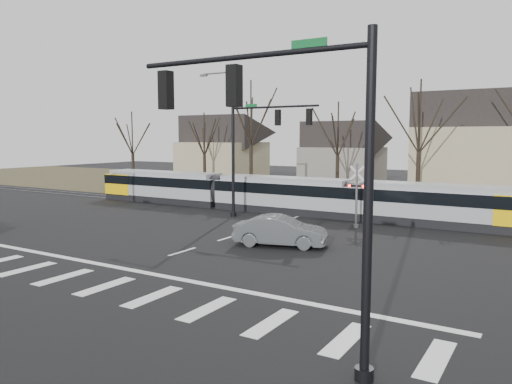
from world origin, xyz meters
The scene contains 15 objects.
ground centered at (0.00, 0.00, 0.00)m, with size 140.00×140.00×0.00m, color black.
grass_verge centered at (0.00, 32.00, 0.01)m, with size 140.00×28.00×0.01m, color #38331E.
crosswalk centered at (0.00, -4.00, 0.01)m, with size 27.00×2.60×0.01m.
stop_line centered at (0.00, -1.80, 0.01)m, with size 28.00×0.35×0.01m, color silver.
lane_dashes centered at (0.00, 16.00, 0.01)m, with size 0.18×30.00×0.01m.
rail_pair centered at (0.00, 15.80, 0.03)m, with size 90.00×1.52×0.06m.
tram centered at (-1.95, 16.00, 1.44)m, with size 34.96×2.60×2.65m.
sedan centered at (3.50, 5.64, 0.79)m, with size 5.06×2.90×1.58m, color #4C5053.
signal_pole_near_right centered at (10.11, -6.00, 5.17)m, with size 6.72×0.44×8.00m.
signal_pole_far centered at (-2.41, 12.50, 5.70)m, with size 9.28×0.44×10.20m.
rail_crossing_signal centered at (5.00, 12.79, 1.89)m, with size 1.08×0.36×4.00m.
tree_row centered at (2.00, 26.00, 5.00)m, with size 59.20×7.20×10.00m.
house_a centered at (-20.00, 34.00, 4.46)m, with size 9.72×8.64×8.60m.
house_b centered at (-5.00, 36.00, 3.97)m, with size 8.64×7.56×7.65m.
house_c centered at (9.00, 33.00, 5.23)m, with size 10.80×8.64×10.10m.
Camera 1 is at (15.56, -16.72, 5.60)m, focal length 35.00 mm.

